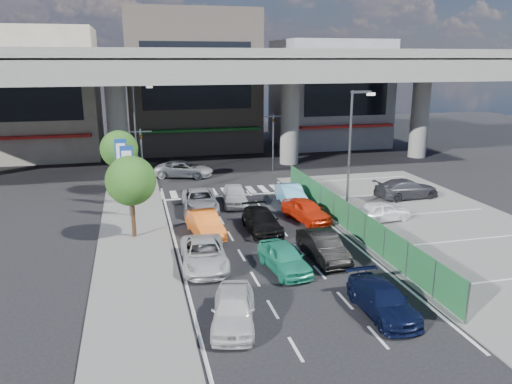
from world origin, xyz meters
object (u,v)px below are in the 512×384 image
object	(u,v)px
traffic_light_right	(273,128)
wagon_silver_front_left	(200,200)
taxi_teal_mid	(284,258)
hatch_black_mid_right	(323,246)
signboard_far	(122,162)
tree_far	(119,149)
sedan_white_front_mid	(235,195)
taxi_orange_right	(306,210)
sedan_black_mid	(262,221)
kei_truck_front_right	(291,195)
parked_sedan_dgrey	(407,189)
minivan_navy_back	(383,300)
parked_sedan_white	(382,211)
crossing_wagon_silver	(184,169)
van_white_back_left	(233,309)
street_lamp_right	(352,141)
tree_near	(131,181)
traffic_light_left	(141,147)
street_lamp_left	(137,124)
traffic_cone	(332,207)
sedan_white_mid_left	(204,254)
taxi_orange_left	(205,224)

from	to	relation	value
traffic_light_right	wagon_silver_front_left	size ratio (longest dim) A/B	1.05
taxi_teal_mid	hatch_black_mid_right	distance (m)	2.53
signboard_far	tree_far	world-z (taller)	tree_far
sedan_white_front_mid	taxi_orange_right	bearing A→B (deg)	-44.04
sedan_black_mid	taxi_orange_right	xyz separation A→B (m)	(3.23, 1.30, 0.05)
traffic_light_right	taxi_orange_right	bearing A→B (deg)	-97.48
signboard_far	kei_truck_front_right	distance (m)	11.95
sedan_white_front_mid	parked_sedan_dgrey	bearing A→B (deg)	0.36
minivan_navy_back	parked_sedan_white	bearing A→B (deg)	61.56
traffic_light_right	tree_far	size ratio (longest dim) A/B	1.08
wagon_silver_front_left	crossing_wagon_silver	bearing A→B (deg)	92.64
tree_far	taxi_teal_mid	world-z (taller)	tree_far
sedan_white_front_mid	van_white_back_left	bearing A→B (deg)	-94.27
traffic_light_right	wagon_silver_front_left	distance (m)	13.65
hatch_black_mid_right	wagon_silver_front_left	world-z (taller)	same
sedan_black_mid	parked_sedan_white	distance (m)	7.81
street_lamp_right	signboard_far	distance (m)	15.69
tree_near	sedan_white_front_mid	world-z (taller)	tree_near
street_lamp_right	parked_sedan_dgrey	world-z (taller)	street_lamp_right
traffic_light_left	tree_near	distance (m)	8.06
street_lamp_left	tree_near	bearing A→B (deg)	-92.76
hatch_black_mid_right	sedan_white_front_mid	distance (m)	11.01
traffic_light_left	tree_far	distance (m)	3.02
street_lamp_left	traffic_cone	world-z (taller)	street_lamp_left
traffic_light_left	taxi_teal_mid	world-z (taller)	traffic_light_left
traffic_light_right	sedan_black_mid	size ratio (longest dim) A/B	1.18
signboard_far	parked_sedan_dgrey	distance (m)	20.45
minivan_navy_back	parked_sedan_dgrey	xyz separation A→B (m)	(9.86, 15.11, 0.16)
street_lamp_right	taxi_teal_mid	xyz separation A→B (m)	(-7.18, -8.39, -4.10)
street_lamp_right	sedan_black_mid	world-z (taller)	street_lamp_right
kei_truck_front_right	signboard_far	bearing A→B (deg)	170.34
street_lamp_right	sedan_black_mid	xyz separation A→B (m)	(-6.78, -2.63, -4.13)
wagon_silver_front_left	crossing_wagon_silver	distance (m)	10.14
traffic_light_left	taxi_teal_mid	distance (m)	16.01
sedan_white_mid_left	taxi_teal_mid	world-z (taller)	taxi_teal_mid
taxi_teal_mid	sedan_black_mid	size ratio (longest dim) A/B	0.89
crossing_wagon_silver	parked_sedan_white	world-z (taller)	crossing_wagon_silver
kei_truck_front_right	parked_sedan_dgrey	size ratio (longest dim) A/B	0.86
street_lamp_right	signboard_far	xyz separation A→B (m)	(-14.77, 4.99, -1.71)
traffic_cone	sedan_black_mid	bearing A→B (deg)	-156.13
tree_near	parked_sedan_dgrey	size ratio (longest dim) A/B	0.99
sedan_white_front_mid	traffic_cone	xyz separation A→B (m)	(5.92, -3.48, -0.31)
sedan_white_mid_left	sedan_black_mid	distance (m)	5.93
hatch_black_mid_right	wagon_silver_front_left	size ratio (longest dim) A/B	0.84
traffic_light_left	sedan_black_mid	size ratio (longest dim) A/B	1.18
traffic_light_left	street_lamp_left	distance (m)	6.06
tree_far	street_lamp_left	bearing A→B (deg)	67.16
taxi_orange_left	parked_sedan_dgrey	distance (m)	16.00
minivan_navy_back	crossing_wagon_silver	distance (m)	26.57
taxi_orange_left	taxi_orange_right	world-z (taller)	same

